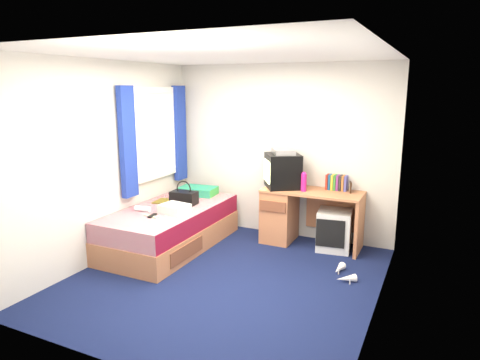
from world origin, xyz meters
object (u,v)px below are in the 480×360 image
at_px(desk, 292,213).
at_px(pink_water_bottle, 304,183).
at_px(picture_frame, 350,187).
at_px(water_bottle, 143,209).
at_px(aerosol_can, 303,182).
at_px(white_heels, 342,274).
at_px(storage_cube, 334,230).
at_px(magazine, 163,201).
at_px(colour_swatch_fan, 151,216).
at_px(towel, 175,209).
at_px(vcr, 283,151).
at_px(crt_tv, 282,171).
at_px(pillow, 198,191).
at_px(handbag, 184,197).
at_px(remote_control, 152,216).
at_px(bed, 171,227).

relative_size(desk, pink_water_bottle, 5.72).
xyz_separation_m(picture_frame, water_bottle, (-2.33, -1.27, -0.24)).
bearing_deg(aerosol_can, white_heels, -49.24).
height_order(storage_cube, aerosol_can, aerosol_can).
bearing_deg(magazine, colour_swatch_fan, -66.60).
height_order(water_bottle, white_heels, water_bottle).
bearing_deg(picture_frame, desk, 172.09).
bearing_deg(storage_cube, aerosol_can, 162.93).
distance_m(aerosol_can, towel, 1.73).
bearing_deg(aerosol_can, pink_water_bottle, -69.39).
xyz_separation_m(storage_cube, vcr, (-0.74, 0.04, 0.98)).
bearing_deg(vcr, aerosol_can, 65.65).
bearing_deg(towel, desk, 41.83).
bearing_deg(crt_tv, aerosol_can, 64.58).
bearing_deg(pillow, handbag, -79.32).
relative_size(towel, remote_control, 2.09).
height_order(picture_frame, water_bottle, picture_frame).
height_order(pink_water_bottle, colour_swatch_fan, pink_water_bottle).
distance_m(vcr, colour_swatch_fan, 1.92).
bearing_deg(crt_tv, storage_cube, 53.84).
height_order(water_bottle, colour_swatch_fan, water_bottle).
xyz_separation_m(pink_water_bottle, magazine, (-1.80, -0.59, -0.32)).
relative_size(colour_swatch_fan, remote_control, 1.38).
bearing_deg(bed, pink_water_bottle, 26.65).
bearing_deg(handbag, aerosol_can, 21.89).
bearing_deg(towel, water_bottle, -164.52).
relative_size(pillow, colour_swatch_fan, 2.37).
bearing_deg(white_heels, bed, -179.11).
height_order(aerosol_can, remote_control, aerosol_can).
relative_size(storage_cube, water_bottle, 2.62).
distance_m(storage_cube, water_bottle, 2.48).
distance_m(magazine, remote_control, 0.68).
relative_size(pink_water_bottle, remote_control, 1.42).
bearing_deg(magazine, storage_cube, 16.03).
bearing_deg(magazine, water_bottle, -85.69).
bearing_deg(crt_tv, remote_control, -75.53).
xyz_separation_m(desk, magazine, (-1.63, -0.68, 0.14)).
relative_size(storage_cube, remote_control, 3.27).
distance_m(pillow, crt_tv, 1.32).
xyz_separation_m(pink_water_bottle, aerosol_can, (-0.05, 0.13, -0.02)).
relative_size(handbag, water_bottle, 1.80).
xyz_separation_m(crt_tv, remote_control, (-1.19, -1.30, -0.43)).
distance_m(desk, magazine, 1.77).
distance_m(storage_cube, towel, 2.08).
height_order(handbag, white_heels, handbag).
distance_m(crt_tv, aerosol_can, 0.31).
distance_m(pillow, magazine, 0.60).
relative_size(vcr, magazine, 1.32).
xyz_separation_m(aerosol_can, water_bottle, (-1.72, -1.21, -0.26)).
xyz_separation_m(towel, colour_swatch_fan, (-0.17, -0.25, -0.05)).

